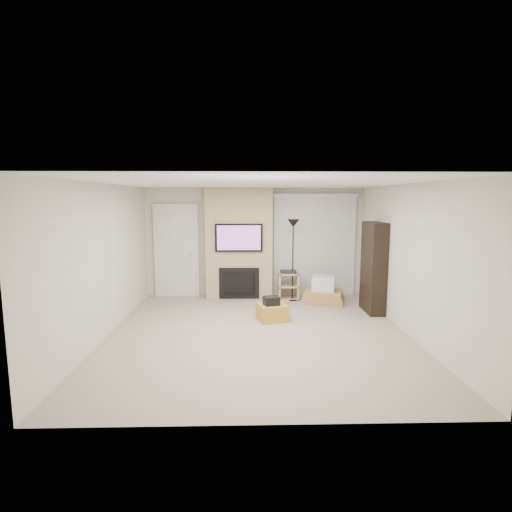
{
  "coord_description": "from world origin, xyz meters",
  "views": [
    {
      "loc": [
        -0.2,
        -6.47,
        2.25
      ],
      "look_at": [
        0.0,
        1.2,
        1.15
      ],
      "focal_mm": 28.0,
      "sensor_mm": 36.0,
      "label": 1
    }
  ],
  "objects_px": {
    "floor_lamp": "(293,237)",
    "bookshelf": "(373,267)",
    "ottoman": "(272,312)",
    "box_stack": "(323,292)",
    "av_stand": "(288,284)"
  },
  "relations": [
    {
      "from": "ottoman",
      "to": "bookshelf",
      "type": "xyz_separation_m",
      "value": [
        2.05,
        0.51,
        0.75
      ]
    },
    {
      "from": "ottoman",
      "to": "bookshelf",
      "type": "distance_m",
      "value": 2.24
    },
    {
      "from": "ottoman",
      "to": "box_stack",
      "type": "xyz_separation_m",
      "value": [
        1.21,
        1.25,
        0.07
      ]
    },
    {
      "from": "ottoman",
      "to": "av_stand",
      "type": "xyz_separation_m",
      "value": [
        0.47,
        1.57,
        0.2
      ]
    },
    {
      "from": "ottoman",
      "to": "floor_lamp",
      "type": "height_order",
      "value": "floor_lamp"
    },
    {
      "from": "floor_lamp",
      "to": "ottoman",
      "type": "bearing_deg",
      "value": -110.48
    },
    {
      "from": "floor_lamp",
      "to": "box_stack",
      "type": "xyz_separation_m",
      "value": [
        0.65,
        -0.23,
        -1.2
      ]
    },
    {
      "from": "box_stack",
      "to": "bookshelf",
      "type": "distance_m",
      "value": 1.31
    },
    {
      "from": "bookshelf",
      "to": "ottoman",
      "type": "bearing_deg",
      "value": -166.01
    },
    {
      "from": "bookshelf",
      "to": "av_stand",
      "type": "bearing_deg",
      "value": 146.29
    },
    {
      "from": "ottoman",
      "to": "av_stand",
      "type": "height_order",
      "value": "av_stand"
    },
    {
      "from": "ottoman",
      "to": "box_stack",
      "type": "relative_size",
      "value": 0.49
    },
    {
      "from": "floor_lamp",
      "to": "bookshelf",
      "type": "bearing_deg",
      "value": -32.97
    },
    {
      "from": "ottoman",
      "to": "av_stand",
      "type": "bearing_deg",
      "value": 73.42
    },
    {
      "from": "ottoman",
      "to": "av_stand",
      "type": "distance_m",
      "value": 1.65
    }
  ]
}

